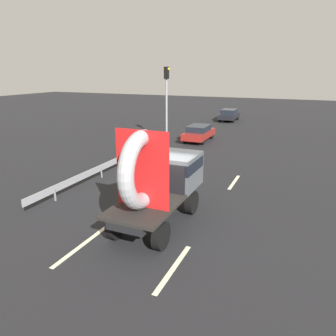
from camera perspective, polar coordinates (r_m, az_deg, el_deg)
name	(u,v)px	position (r m, az deg, el deg)	size (l,w,h in m)	color
ground_plane	(155,218)	(12.51, -2.30, -9.07)	(120.00, 120.00, 0.00)	black
flatbed_truck	(161,177)	(11.72, -1.24, -1.67)	(2.02, 4.76, 3.76)	black
distant_sedan	(199,133)	(26.16, 5.56, 6.37)	(1.68, 3.93, 1.28)	black
traffic_light	(167,94)	(25.53, -0.26, 13.22)	(0.42, 0.36, 5.82)	gray
guardrail	(119,160)	(18.74, -8.87, 1.45)	(0.10, 14.06, 0.71)	gray
lane_dash_left_near	(82,245)	(11.12, -15.24, -13.26)	(2.82, 0.16, 0.01)	beige
lane_dash_left_far	(174,176)	(17.41, 1.10, -1.36)	(2.67, 0.16, 0.01)	beige
lane_dash_right_near	(174,268)	(9.69, 1.00, -17.55)	(2.58, 0.16, 0.01)	beige
lane_dash_right_far	(234,182)	(16.74, 11.80, -2.51)	(2.31, 0.16, 0.01)	beige
oncoming_car	(229,115)	(37.61, 10.94, 9.43)	(1.72, 4.02, 1.31)	black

